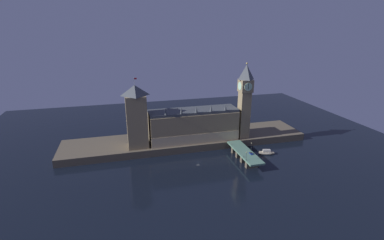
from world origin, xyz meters
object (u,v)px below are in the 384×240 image
(street_lamp_mid, at_px, (251,146))
(pedestrian_near_rail, at_px, (244,156))
(pedestrian_far_rail, at_px, (232,144))
(boat_downstream, at_px, (266,153))
(clock_tower, at_px, (245,99))
(victoria_tower, at_px, (136,116))
(car_southbound_lead, at_px, (251,153))
(street_lamp_near, at_px, (246,155))

(street_lamp_mid, bearing_deg, pedestrian_near_rail, -138.16)
(pedestrian_far_rail, distance_m, boat_downstream, 30.16)
(street_lamp_mid, height_order, boat_downstream, street_lamp_mid)
(clock_tower, height_order, victoria_tower, clock_tower)
(victoria_tower, distance_m, car_southbound_lead, 97.36)
(pedestrian_near_rail, xyz_separation_m, boat_downstream, (27.72, 13.89, -6.51))
(clock_tower, bearing_deg, pedestrian_near_rail, -113.27)
(victoria_tower, distance_m, street_lamp_near, 93.53)
(car_southbound_lead, xyz_separation_m, boat_downstream, (19.79, 10.07, -6.26))
(victoria_tower, height_order, car_southbound_lead, victoria_tower)
(pedestrian_near_rail, bearing_deg, clock_tower, 66.73)
(boat_downstream, bearing_deg, street_lamp_mid, -166.36)
(victoria_tower, distance_m, pedestrian_far_rail, 83.39)
(pedestrian_far_rail, bearing_deg, street_lamp_near, -90.80)
(victoria_tower, xyz_separation_m, car_southbound_lead, (84.82, -40.73, -25.00))
(victoria_tower, bearing_deg, clock_tower, -2.25)
(pedestrian_far_rail, bearing_deg, clock_tower, 44.03)
(street_lamp_near, height_order, boat_downstream, street_lamp_near)
(car_southbound_lead, height_order, street_lamp_mid, street_lamp_mid)
(boat_downstream, bearing_deg, street_lamp_near, -146.26)
(car_southbound_lead, bearing_deg, clock_tower, 75.41)
(clock_tower, distance_m, street_lamp_mid, 44.13)
(street_lamp_mid, bearing_deg, clock_tower, 78.00)
(pedestrian_near_rail, xyz_separation_m, street_lamp_near, (-0.40, -4.89, 3.46))
(clock_tower, distance_m, car_southbound_lead, 51.45)
(clock_tower, bearing_deg, boat_downstream, -69.36)
(pedestrian_far_rail, xyz_separation_m, street_lamp_near, (-0.40, -28.76, 3.50))
(victoria_tower, bearing_deg, street_lamp_near, -32.88)
(pedestrian_far_rail, bearing_deg, pedestrian_near_rail, -90.00)
(car_southbound_lead, bearing_deg, boat_downstream, 26.96)
(pedestrian_far_rail, xyz_separation_m, street_lamp_mid, (10.98, -14.04, 3.51))
(pedestrian_far_rail, distance_m, street_lamp_near, 28.98)
(car_southbound_lead, xyz_separation_m, pedestrian_far_rail, (-7.93, 20.04, 0.22))
(clock_tower, bearing_deg, street_lamp_near, -111.45)
(street_lamp_mid, bearing_deg, pedestrian_far_rail, 128.01)
(clock_tower, bearing_deg, pedestrian_far_rail, -135.97)
(car_southbound_lead, relative_size, boat_downstream, 0.27)
(clock_tower, xyz_separation_m, pedestrian_far_rail, (-17.57, -16.98, -34.19))
(street_lamp_near, bearing_deg, pedestrian_far_rail, 89.20)
(victoria_tower, relative_size, street_lamp_mid, 8.44)
(street_lamp_mid, distance_m, boat_downstream, 19.91)
(pedestrian_near_rail, height_order, pedestrian_far_rail, pedestrian_near_rail)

